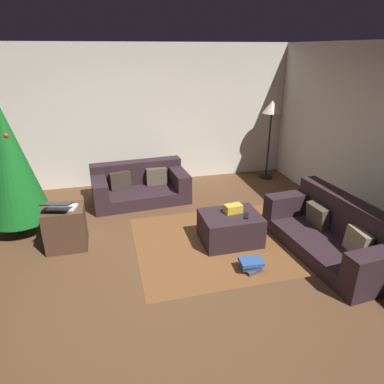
{
  "coord_description": "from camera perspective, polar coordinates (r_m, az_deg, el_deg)",
  "views": [
    {
      "loc": [
        -0.51,
        -3.44,
        2.5
      ],
      "look_at": [
        0.51,
        0.57,
        0.75
      ],
      "focal_mm": 31.97,
      "sensor_mm": 36.0,
      "label": 1
    }
  ],
  "objects": [
    {
      "name": "christmas_tree",
      "position": [
        5.33,
        -28.07,
        4.29
      ],
      "size": [
        0.88,
        0.88,
        1.97
      ],
      "color": "brown",
      "rests_on": "ground_plane"
    },
    {
      "name": "area_rug",
      "position": [
        4.86,
        6.28,
        -8.09
      ],
      "size": [
        2.6,
        2.0,
        0.01
      ],
      "primitive_type": "cube",
      "color": "brown",
      "rests_on": "ground_plane"
    },
    {
      "name": "couch_right",
      "position": [
        4.84,
        22.72,
        -6.38
      ],
      "size": [
        0.99,
        1.93,
        0.71
      ],
      "rotation": [
        0.0,
        0.0,
        1.65
      ],
      "color": "#2D1E23",
      "rests_on": "ground_plane"
    },
    {
      "name": "tv_remote",
      "position": [
        4.64,
        9.08,
        -3.95
      ],
      "size": [
        0.12,
        0.16,
        0.02
      ],
      "primitive_type": "cube",
      "rotation": [
        0.0,
        0.0,
        -0.48
      ],
      "color": "black",
      "rests_on": "ottoman"
    },
    {
      "name": "laptop",
      "position": [
        4.69,
        -21.12,
        -2.22
      ],
      "size": [
        0.44,
        0.44,
        0.16
      ],
      "color": "silver",
      "rests_on": "side_table"
    },
    {
      "name": "ottoman",
      "position": [
        4.76,
        6.38,
        -6.0
      ],
      "size": [
        0.79,
        0.62,
        0.41
      ],
      "primitive_type": "cube",
      "color": "#2D1E23",
      "rests_on": "ground_plane"
    },
    {
      "name": "rear_partition",
      "position": [
        6.71,
        -9.96,
        12.29
      ],
      "size": [
        6.4,
        0.12,
        2.6
      ],
      "primitive_type": "cube",
      "color": "silver",
      "rests_on": "ground_plane"
    },
    {
      "name": "ground_plane",
      "position": [
        4.28,
        -4.9,
        -12.88
      ],
      "size": [
        6.4,
        6.4,
        0.0
      ],
      "primitive_type": "plane",
      "color": "brown"
    },
    {
      "name": "couch_left",
      "position": [
        6.13,
        -8.76,
        1.08
      ],
      "size": [
        1.68,
        1.0,
        0.63
      ],
      "rotation": [
        0.0,
        0.0,
        3.21
      ],
      "color": "#2D1E23",
      "rests_on": "ground_plane"
    },
    {
      "name": "side_table",
      "position": [
        4.88,
        -20.34,
        -5.6
      ],
      "size": [
        0.52,
        0.44,
        0.58
      ],
      "primitive_type": "cube",
      "color": "#4C3323",
      "rests_on": "ground_plane"
    },
    {
      "name": "gift_box",
      "position": [
        4.71,
        6.89,
        -2.76
      ],
      "size": [
        0.25,
        0.17,
        0.11
      ],
      "primitive_type": "cube",
      "rotation": [
        0.0,
        0.0,
        0.12
      ],
      "color": "gold",
      "rests_on": "ottoman"
    },
    {
      "name": "book_stack",
      "position": [
        4.28,
        9.77,
        -11.91
      ],
      "size": [
        0.29,
        0.26,
        0.15
      ],
      "color": "#4C423D",
      "rests_on": "ground_plane"
    },
    {
      "name": "corner_lamp",
      "position": [
        6.98,
        13.13,
        12.72
      ],
      "size": [
        0.36,
        0.36,
        1.57
      ],
      "color": "black",
      "rests_on": "ground_plane"
    }
  ]
}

